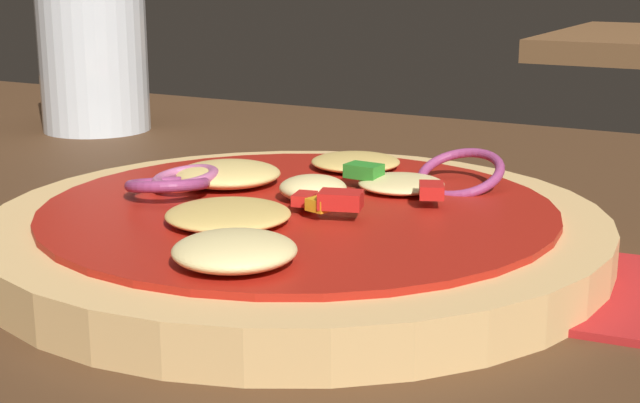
{
  "coord_description": "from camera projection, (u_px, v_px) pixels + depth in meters",
  "views": [
    {
      "loc": [
        0.21,
        -0.31,
        0.17
      ],
      "look_at": [
        0.01,
        0.06,
        0.06
      ],
      "focal_mm": 52.65,
      "sensor_mm": 36.0,
      "label": 1
    }
  ],
  "objects": [
    {
      "name": "beer_glass",
      "position": [
        93.0,
        57.0,
        0.71
      ],
      "size": [
        0.08,
        0.08,
        0.12
      ],
      "color": "silver",
      "rests_on": "dining_table"
    },
    {
      "name": "pizza",
      "position": [
        298.0,
        228.0,
        0.42
      ],
      "size": [
        0.27,
        0.27,
        0.04
      ],
      "color": "tan",
      "rests_on": "dining_table"
    },
    {
      "name": "dining_table",
      "position": [
        231.0,
        319.0,
        0.4
      ],
      "size": [
        1.28,
        0.84,
        0.04
      ],
      "color": "#4C301C",
      "rests_on": "ground"
    }
  ]
}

